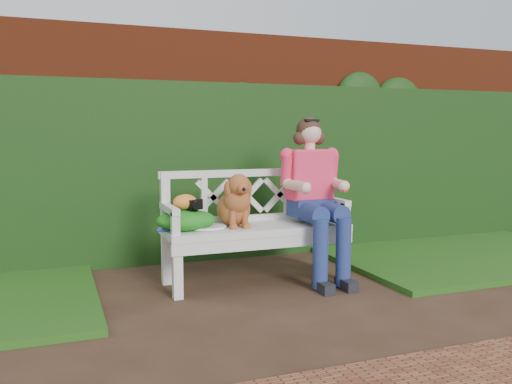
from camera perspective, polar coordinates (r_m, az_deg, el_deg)
name	(u,v)px	position (r m, az deg, el deg)	size (l,w,h in m)	color
ground	(271,311)	(3.83, 1.58, -12.42)	(60.00, 60.00, 0.00)	#362115
brick_wall	(199,146)	(5.44, -6.01, 4.88)	(10.00, 0.30, 2.20)	maroon
ivy_hedge	(205,172)	(5.24, -5.37, 2.10)	(10.00, 0.18, 1.70)	#1B3D0E
grass_right	(459,253)	(5.82, 20.55, -6.07)	(2.60, 2.00, 0.05)	#275118
garden_bench	(256,254)	(4.46, 0.00, -6.52)	(1.58, 0.60, 0.48)	white
seated_woman	(311,201)	(4.57, 5.85, -0.97)	(0.55, 0.74, 1.31)	#CD4D71
dog	(235,199)	(4.33, -2.26, -0.78)	(0.29, 0.39, 0.43)	olive
tennis_racket	(204,227)	(4.24, -5.50, -3.73)	(0.57, 0.24, 0.03)	white
green_bag	(186,220)	(4.22, -7.38, -2.91)	(0.46, 0.36, 0.16)	#1F7612
camera_item	(193,204)	(4.21, -6.61, -1.29)	(0.12, 0.09, 0.08)	black
baseball_glove	(185,202)	(4.21, -7.49, -1.04)	(0.19, 0.14, 0.12)	orange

